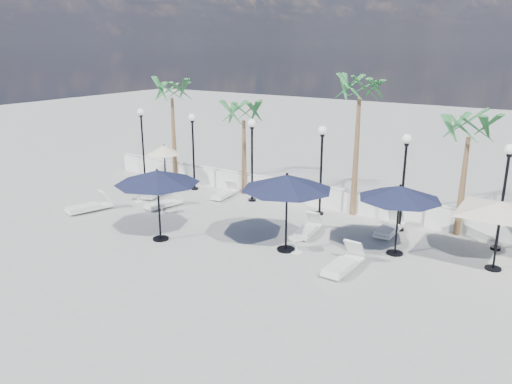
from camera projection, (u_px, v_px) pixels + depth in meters
The scene contains 27 objects.
ground at pixel (231, 268), 16.36m from camera, with size 100.00×100.00×0.00m, color gray.
balustrade at pixel (330, 198), 22.23m from camera, with size 26.00×0.30×1.01m.
lamppost_0 at pixel (142, 134), 26.38m from camera, with size 0.36×0.36×3.84m.
lamppost_1 at pixel (193, 141), 24.54m from camera, with size 0.36×0.36×3.84m.
lamppost_2 at pixel (252, 149), 22.69m from camera, with size 0.36×0.36×3.84m.
lamppost_3 at pixel (322, 158), 20.85m from camera, with size 0.36×0.36×3.84m.
lamppost_4 at pixel (404, 169), 19.01m from camera, with size 0.36×0.36×3.84m.
lamppost_5 at pixel (505, 182), 17.17m from camera, with size 0.36×0.36×3.84m.
palm_0 at pixel (172, 95), 25.65m from camera, with size 2.60×2.60×5.50m.
palm_1 at pixel (244, 117), 23.50m from camera, with size 2.60×2.60×4.70m.
palm_2 at pixel (360, 94), 20.12m from camera, with size 2.60×2.60×6.10m.
palm_3 at pixel (469, 133), 18.19m from camera, with size 2.60×2.60×4.90m.
lounger_0 at pixel (157, 191), 24.07m from camera, with size 0.92×1.95×0.70m.
lounger_1 at pixel (90, 206), 21.87m from camera, with size 1.21×2.09×0.74m.
lounger_2 at pixel (224, 193), 23.86m from camera, with size 0.74×1.77×0.64m.
lounger_3 at pixel (164, 203), 22.38m from camera, with size 0.95×1.83×0.65m.
lounger_4 at pixel (308, 229), 19.22m from camera, with size 0.79×1.83×0.67m.
lounger_5 at pixel (344, 263), 16.15m from camera, with size 0.73×2.01×0.74m.
lounger_6 at pixel (389, 227), 19.32m from camera, with size 0.66×1.97×0.74m.
side_table_0 at pixel (138, 195), 23.20m from camera, with size 0.51×0.51×0.50m.
side_table_1 at pixel (162, 207), 21.62m from camera, with size 0.52×0.52×0.50m.
side_table_2 at pixel (296, 243), 17.56m from camera, with size 0.56×0.56×0.55m.
parasol_navy_left at pixel (157, 177), 18.10m from camera, with size 3.12×3.12×2.75m.
parasol_navy_mid at pixel (287, 183), 17.09m from camera, with size 3.19×3.19×2.86m.
parasol_navy_right at pixel (400, 193), 16.86m from camera, with size 2.84×2.84×2.55m.
parasol_cream_sq_a at pixel (503, 202), 15.65m from camera, with size 5.06×5.06×2.48m.
parasol_cream_small at pixel (164, 150), 25.35m from camera, with size 1.79×1.79×2.20m.
Camera 1 is at (8.90, -12.05, 7.07)m, focal length 35.00 mm.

